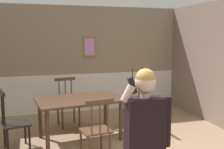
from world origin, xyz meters
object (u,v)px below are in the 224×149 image
object	(u,v)px
chair_by_doorway	(134,109)
chair_opposite_corner	(96,129)
person_figure	(145,137)
chair_at_table_head	(68,103)
dining_table	(80,104)
chair_near_window	(14,122)

from	to	relation	value
chair_by_doorway	chair_opposite_corner	distance (m)	1.44
chair_opposite_corner	person_figure	bearing A→B (deg)	-93.55
chair_at_table_head	chair_opposite_corner	size ratio (longest dim) A/B	1.04
dining_table	person_figure	xyz separation A→B (m)	(0.26, -2.43, 0.23)
chair_opposite_corner	chair_at_table_head	bearing A→B (deg)	88.98
chair_near_window	person_figure	bearing A→B (deg)	18.97
chair_near_window	chair_opposite_corner	size ratio (longest dim) A/B	1.06
dining_table	chair_opposite_corner	distance (m)	0.88
chair_by_doorway	chair_opposite_corner	world-z (taller)	chair_opposite_corner
chair_opposite_corner	chair_near_window	bearing A→B (deg)	142.56
chair_by_doorway	chair_at_table_head	world-z (taller)	chair_at_table_head
chair_near_window	chair_at_table_head	bearing A→B (deg)	121.50
chair_by_doorway	person_figure	xyz separation A→B (m)	(-0.89, -2.58, 0.46)
person_figure	chair_near_window	bearing A→B (deg)	-55.10
chair_at_table_head	person_figure	distance (m)	3.32
person_figure	chair_opposite_corner	bearing A→B (deg)	-81.69
dining_table	chair_opposite_corner	size ratio (longest dim) A/B	1.68
chair_at_table_head	chair_near_window	bearing A→B (deg)	35.13
dining_table	chair_near_window	size ratio (longest dim) A/B	1.59
chair_near_window	chair_by_doorway	world-z (taller)	chair_near_window
dining_table	chair_at_table_head	bearing A→B (deg)	97.73
chair_at_table_head	chair_opposite_corner	bearing A→B (deg)	88.54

